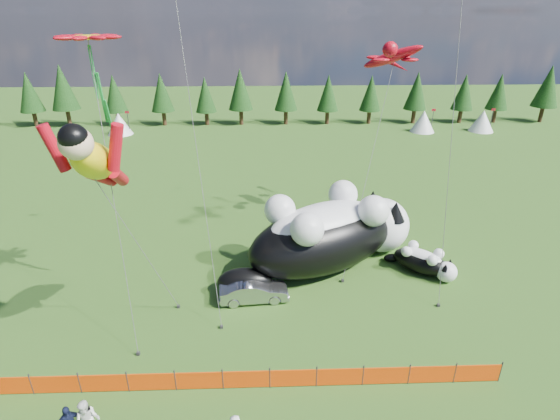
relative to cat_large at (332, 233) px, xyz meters
name	(u,v)px	position (x,y,z in m)	size (l,w,h in m)	color
ground	(249,340)	(-4.97, -6.83, -2.32)	(160.00, 160.00, 0.00)	#153209
safety_fence	(246,379)	(-4.97, -9.83, -1.82)	(22.06, 0.06, 1.10)	#262626
tree_line	(258,96)	(-4.97, 38.17, 1.68)	(90.00, 4.00, 8.00)	black
festival_tents	(341,122)	(6.03, 33.17, -0.92)	(50.00, 3.20, 2.80)	white
cat_large	(332,233)	(0.00, 0.00, 0.00)	(12.49, 8.99, 4.89)	black
cat_small	(424,261)	(5.61, -1.08, -1.53)	(3.82, 3.56, 1.68)	black
car	(254,291)	(-4.77, -3.55, -1.69)	(1.33, 3.82, 1.26)	#A4A4A9
superhero_kite	(94,161)	(-10.40, -7.99, 7.36)	(4.67, 6.47, 12.12)	yellow
gecko_kite	(392,57)	(3.97, 4.66, 9.84)	(6.72, 9.75, 14.26)	#B50918
flower_kite	(88,42)	(-10.87, -5.27, 11.36)	(3.32, 4.13, 14.04)	#B50918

